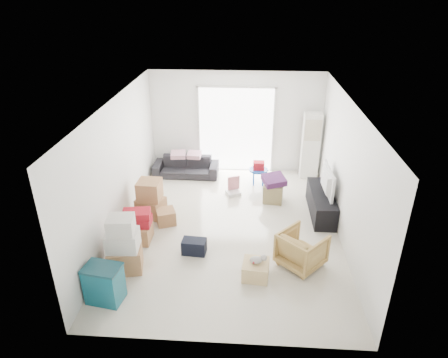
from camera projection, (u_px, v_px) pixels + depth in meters
name	position (u px, v px, depth m)	size (l,w,h in m)	color
room_shell	(230.00, 170.00, 7.84)	(4.98, 6.48, 3.18)	beige
sliding_door	(236.00, 127.00, 10.55)	(2.10, 0.04, 2.33)	white
ac_tower	(311.00, 146.00, 10.31)	(0.45, 0.30, 1.75)	white
tv_console	(321.00, 203.00, 8.88)	(0.47, 1.56, 0.52)	black
television	(323.00, 190.00, 8.73)	(1.01, 0.58, 0.13)	black
sofa	(186.00, 164.00, 10.61)	(1.71, 0.50, 0.67)	#242328
pillow_left	(178.00, 150.00, 10.47)	(0.37, 0.29, 0.12)	#BF8B98
pillow_right	(194.00, 150.00, 10.45)	(0.37, 0.30, 0.13)	#BF8B98
armchair	(302.00, 248.00, 7.19)	(0.72, 0.68, 0.74)	tan
storage_bins	(104.00, 284.00, 6.39)	(0.64, 0.50, 0.66)	#105669
box_stack_a	(124.00, 247.00, 7.03)	(0.68, 0.60, 1.09)	#8F6241
box_stack_b	(138.00, 227.00, 7.91)	(0.58, 0.51, 0.68)	#8F6241
box_stack_c	(150.00, 199.00, 8.75)	(0.69, 0.63, 0.84)	#8F6241
loose_box	(166.00, 217.00, 8.55)	(0.38, 0.38, 0.32)	#8F6241
duffel_bag	(194.00, 246.00, 7.61)	(0.45, 0.27, 0.29)	black
ottoman	(273.00, 192.00, 9.40)	(0.44, 0.44, 0.44)	tan
blanket	(274.00, 181.00, 9.27)	(0.49, 0.49, 0.14)	#502357
kids_table	(259.00, 168.00, 10.11)	(0.48, 0.48, 0.61)	#194BAE
toy_walker	(233.00, 189.00, 9.77)	(0.40, 0.39, 0.43)	silver
wood_crate	(256.00, 270.00, 6.98)	(0.45, 0.45, 0.30)	#D7B77C
plush_bunny	(258.00, 259.00, 6.89)	(0.30, 0.17, 0.15)	#B2ADA8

